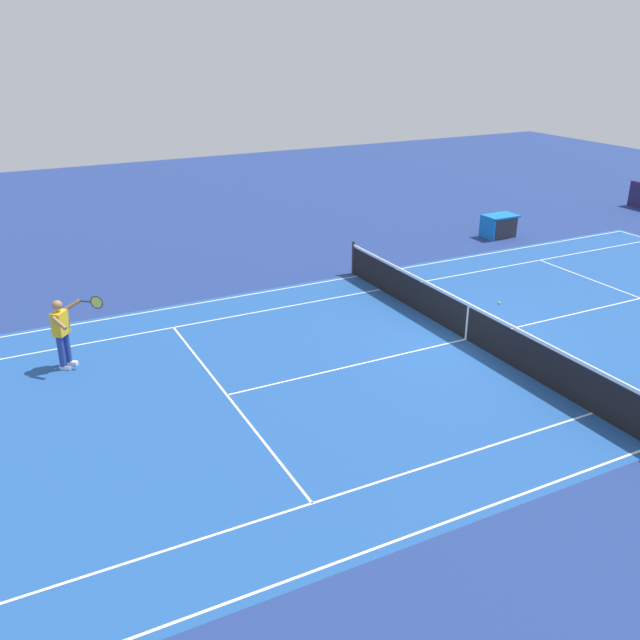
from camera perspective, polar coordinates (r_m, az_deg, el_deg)
The scene contains 7 objects.
ground_plane at distance 17.71m, azimuth 12.07°, elevation -1.58°, with size 60.00×60.00×0.00m, color navy.
court_slab at distance 17.71m, azimuth 12.07°, elevation -1.58°, with size 24.20×11.40×0.00m, color #1E4C93.
court_line_markings at distance 17.71m, azimuth 12.08°, elevation -1.57°, with size 23.85×11.05×0.01m.
tennis_net at distance 17.52m, azimuth 12.20°, elevation -0.12°, with size 0.10×11.70×1.08m.
tennis_player_near at distance 16.61m, azimuth -20.66°, elevation -0.78°, with size 1.16×0.75×1.70m.
tennis_ball at distance 20.24m, azimuth 14.73°, elevation 1.39°, with size 0.07×0.07×0.07m, color #CCE01E.
equipment_cart_tarped at distance 27.01m, azimuth 14.70°, elevation 7.61°, with size 1.25×0.84×0.85m.
Camera 1 is at (10.47, 12.37, 7.14)m, focal length 38.37 mm.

